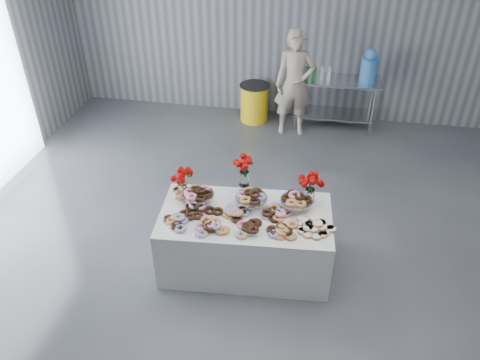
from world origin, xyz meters
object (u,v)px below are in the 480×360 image
object	(u,v)px
display_table	(245,240)
prep_table	(335,94)
person	(295,83)
trash_barrel	(254,103)
water_jug	(369,67)

from	to	relation	value
display_table	prep_table	size ratio (longest dim) A/B	1.27
person	trash_barrel	xyz separation A→B (m)	(-0.72, 0.31, -0.55)
prep_table	trash_barrel	world-z (taller)	prep_table
display_table	trash_barrel	bearing A→B (deg)	97.32
display_table	water_jug	xyz separation A→B (m)	(1.43, 3.71, 0.77)
display_table	person	world-z (taller)	person
person	prep_table	bearing A→B (deg)	16.00
prep_table	person	distance (m)	0.81
display_table	prep_table	xyz separation A→B (m)	(0.93, 3.71, 0.24)
prep_table	person	size ratio (longest dim) A/B	0.84
display_table	person	bearing A→B (deg)	85.90
water_jug	display_table	bearing A→B (deg)	-111.15
person	trash_barrel	size ratio (longest dim) A/B	2.61
display_table	prep_table	distance (m)	3.83
prep_table	person	xyz separation A→B (m)	(-0.69, -0.31, 0.28)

